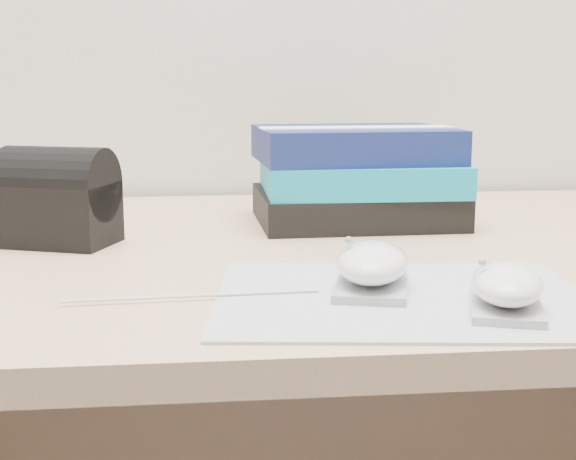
{
  "coord_description": "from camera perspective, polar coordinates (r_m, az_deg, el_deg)",
  "views": [
    {
      "loc": [
        -0.2,
        0.65,
        0.92
      ],
      "look_at": [
        -0.12,
        1.45,
        0.77
      ],
      "focal_mm": 50.0,
      "sensor_mm": 36.0,
      "label": 1
    }
  ],
  "objects": [
    {
      "name": "pouch",
      "position": [
        0.98,
        -16.08,
        2.23
      ],
      "size": [
        0.15,
        0.12,
        0.12
      ],
      "color": "black",
      "rests_on": "desk"
    },
    {
      "name": "desk",
      "position": [
        1.1,
        5.03,
        -12.16
      ],
      "size": [
        1.6,
        0.8,
        0.73
      ],
      "color": "tan",
      "rests_on": "ground"
    },
    {
      "name": "mouse_front",
      "position": [
        0.69,
        15.29,
        -3.95
      ],
      "size": [
        0.09,
        0.12,
        0.04
      ],
      "color": "#A1A1A4",
      "rests_on": "mousepad"
    },
    {
      "name": "mouse_rear",
      "position": [
        0.74,
        5.99,
        -2.56
      ],
      "size": [
        0.09,
        0.13,
        0.05
      ],
      "color": "#A1A1A4",
      "rests_on": "mousepad"
    },
    {
      "name": "mousepad",
      "position": [
        0.72,
        8.07,
        -4.77
      ],
      "size": [
        0.36,
        0.29,
        0.0
      ],
      "primitive_type": "cube",
      "rotation": [
        0.0,
        0.0,
        -0.12
      ],
      "color": "#94939B",
      "rests_on": "desk"
    },
    {
      "name": "book_stack",
      "position": [
        1.09,
        4.87,
        3.87
      ],
      "size": [
        0.27,
        0.22,
        0.13
      ],
      "color": "black",
      "rests_on": "desk"
    },
    {
      "name": "usb_cable",
      "position": [
        0.71,
        -6.78,
        -4.68
      ],
      "size": [
        0.23,
        0.02,
        0.0
      ],
      "primitive_type": "cylinder",
      "rotation": [
        0.0,
        1.57,
        0.06
      ],
      "color": "silver",
      "rests_on": "mousepad"
    }
  ]
}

